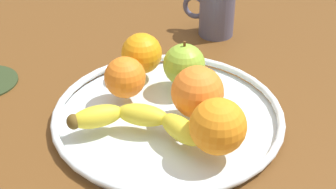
% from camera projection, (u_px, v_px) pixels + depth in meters
% --- Properties ---
extents(ground_plane, '(1.51, 1.51, 0.04)m').
position_uv_depth(ground_plane, '(168.00, 130.00, 0.80)').
color(ground_plane, brown).
extents(fruit_bowl, '(0.36, 0.36, 0.02)m').
position_uv_depth(fruit_bowl, '(168.00, 115.00, 0.78)').
color(fruit_bowl, silver).
rests_on(fruit_bowl, ground_plane).
extents(banana, '(0.21, 0.09, 0.03)m').
position_uv_depth(banana, '(137.00, 120.00, 0.73)').
color(banana, yellow).
rests_on(banana, fruit_bowl).
extents(apple, '(0.07, 0.07, 0.08)m').
position_uv_depth(apple, '(184.00, 65.00, 0.82)').
color(apple, '#8BB935').
rests_on(apple, fruit_bowl).
extents(orange_back_right, '(0.08, 0.08, 0.08)m').
position_uv_depth(orange_back_right, '(197.00, 92.00, 0.75)').
color(orange_back_right, orange).
rests_on(orange_back_right, fruit_bowl).
extents(orange_front_right, '(0.07, 0.07, 0.07)m').
position_uv_depth(orange_front_right, '(125.00, 77.00, 0.79)').
color(orange_front_right, orange).
rests_on(orange_front_right, fruit_bowl).
extents(orange_center, '(0.08, 0.08, 0.08)m').
position_uv_depth(orange_center, '(218.00, 126.00, 0.68)').
color(orange_center, orange).
rests_on(orange_center, fruit_bowl).
extents(orange_back_left, '(0.07, 0.07, 0.07)m').
position_uv_depth(orange_back_left, '(142.00, 53.00, 0.85)').
color(orange_back_left, orange).
rests_on(orange_back_left, fruit_bowl).
extents(ambient_mug, '(0.11, 0.07, 0.09)m').
position_uv_depth(ambient_mug, '(216.00, 12.00, 1.00)').
color(ambient_mug, '#504F6A').
rests_on(ambient_mug, ground_plane).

